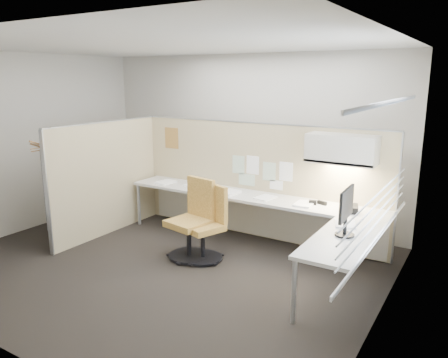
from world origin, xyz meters
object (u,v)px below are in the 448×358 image
Objects in this scene: chair_left at (193,222)px; monitor at (346,209)px; desk at (264,209)px; phone at (349,209)px; chair_right at (207,226)px.

monitor reaches higher than chair_left.
desk is 3.74× the size of chair_left.
phone is (1.89, 0.80, 0.28)m from chair_left.
monitor is (1.88, -0.11, 0.57)m from chair_right.
desk is 15.50× the size of phone.
chair_left is 2.16m from monitor.
chair_left is 1.07× the size of chair_right.
monitor is at bearing -30.29° from desk.
desk is 0.87m from chair_right.
chair_right is at bearing -126.34° from desk.
chair_right is (0.21, 0.03, -0.03)m from chair_left.
chair_right is (-0.51, -0.69, -0.13)m from desk.
desk is at bearing 57.28° from monitor.
phone is (-0.20, 0.87, -0.26)m from monitor.
chair_right is at bearing -173.36° from phone.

